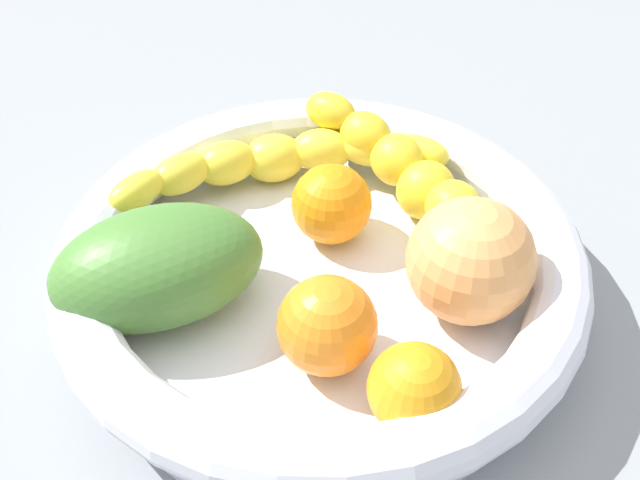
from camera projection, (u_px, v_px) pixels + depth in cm
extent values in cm
cube|color=gray|center=(320.00, 310.00, 49.92)|extent=(120.00, 120.00, 3.00)
cylinder|color=white|center=(320.00, 285.00, 48.17)|extent=(31.32, 31.32, 2.16)
torus|color=white|center=(320.00, 253.00, 46.17)|extent=(33.94, 33.94, 3.73)
ellipsoid|color=yellow|center=(498.00, 257.00, 42.43)|extent=(4.87, 4.82, 2.76)
ellipsoid|color=yellow|center=(478.00, 230.00, 45.21)|extent=(5.22, 5.01, 3.26)
ellipsoid|color=yellow|center=(454.00, 208.00, 47.91)|extent=(5.33, 5.17, 3.75)
ellipsoid|color=yellow|center=(426.00, 190.00, 50.47)|extent=(5.19, 5.29, 4.25)
ellipsoid|color=yellow|center=(397.00, 160.00, 51.87)|extent=(4.63, 4.35, 3.75)
ellipsoid|color=yellow|center=(365.00, 134.00, 53.04)|extent=(4.12, 3.29, 3.26)
ellipsoid|color=yellow|center=(331.00, 111.00, 53.95)|extent=(4.44, 3.31, 2.76)
ellipsoid|color=yellow|center=(418.00, 151.00, 52.15)|extent=(5.11, 3.58, 2.34)
ellipsoid|color=yellow|center=(370.00, 148.00, 53.25)|extent=(5.39, 4.67, 2.76)
ellipsoid|color=yellow|center=(322.00, 150.00, 53.80)|extent=(5.58, 5.46, 3.18)
ellipsoid|color=yellow|center=(274.00, 158.00, 53.77)|extent=(5.64, 5.87, 3.60)
ellipsoid|color=yellow|center=(227.00, 163.00, 52.60)|extent=(4.78, 5.52, 3.18)
ellipsoid|color=yellow|center=(180.00, 174.00, 50.91)|extent=(3.63, 5.09, 2.76)
ellipsoid|color=yellow|center=(136.00, 191.00, 48.78)|extent=(2.42, 4.67, 2.34)
sphere|color=orange|center=(327.00, 325.00, 40.38)|extent=(5.77, 5.77, 5.77)
sphere|color=orange|center=(414.00, 389.00, 37.67)|extent=(5.03, 5.03, 5.03)
sphere|color=orange|center=(331.00, 204.00, 48.39)|extent=(5.48, 5.48, 5.48)
ellipsoid|color=#4A8033|center=(158.00, 267.00, 43.12)|extent=(13.60, 15.30, 6.75)
sphere|color=#F8A75C|center=(470.00, 261.00, 42.76)|extent=(7.77, 7.77, 7.77)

